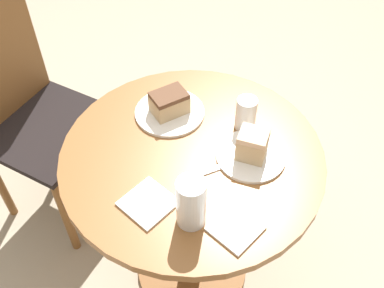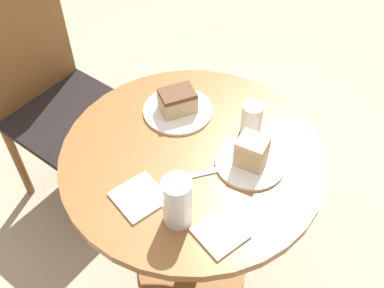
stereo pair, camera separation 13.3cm
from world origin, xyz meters
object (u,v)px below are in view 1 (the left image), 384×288
chair (32,110)px  glass_lemonade (191,204)px  plate_near (251,156)px  cake_slice_near (252,144)px  glass_water (246,115)px  cake_slice_far (169,103)px  plate_far (170,112)px

chair → glass_lemonade: size_ratio=6.52×
plate_near → cake_slice_near: 0.05m
plate_near → glass_lemonade: glass_lemonade is taller
glass_water → cake_slice_near: bearing=-143.6°
cake_slice_far → cake_slice_near: bearing=-94.4°
cake_slice_far → glass_lemonade: size_ratio=0.87×
chair → glass_water: chair is taller
chair → plate_near: bearing=-89.0°
plate_near → plate_far: (0.02, 0.31, -0.00)m
plate_near → cake_slice_near: (-0.00, 0.00, 0.05)m
cake_slice_far → glass_water: glass_water is taller
plate_far → glass_water: size_ratio=2.05×
chair → cake_slice_far: bearing=-84.1°
chair → cake_slice_near: bearing=-89.0°
chair → glass_water: bearing=-81.6°
plate_far → plate_near: bearing=-94.4°
plate_far → glass_water: glass_water is taller
cake_slice_near → cake_slice_far: cake_slice_near is taller
chair → plate_far: (0.11, -0.61, 0.21)m
plate_far → cake_slice_near: cake_slice_near is taller
chair → plate_far: chair is taller
chair → cake_slice_far: chair is taller
plate_far → cake_slice_near: size_ratio=2.28×
cake_slice_far → glass_lemonade: (-0.31, -0.28, 0.02)m
cake_slice_near → plate_near: bearing=0.0°
chair → glass_water: (0.19, -0.84, 0.26)m
plate_far → chair: bearing=100.1°
chair → glass_water: size_ratio=9.21×
cake_slice_near → cake_slice_far: size_ratio=0.73×
plate_near → cake_slice_near: size_ratio=2.08×
glass_water → glass_lemonade: bearing=-173.0°
chair → cake_slice_far: size_ratio=7.49×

